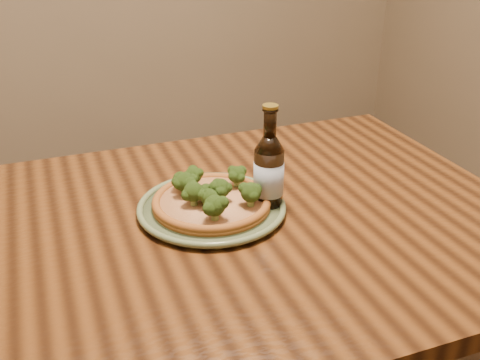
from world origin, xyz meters
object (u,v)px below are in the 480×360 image
object	(u,v)px
table	(143,276)
pizza	(211,199)
plate	(212,207)
beer_bottle	(269,172)

from	to	relation	value
table	pizza	distance (m)	0.21
plate	pizza	bearing A→B (deg)	-129.79
plate	beer_bottle	distance (m)	0.14
pizza	beer_bottle	world-z (taller)	beer_bottle
table	plate	distance (m)	0.20
table	pizza	bearing A→B (deg)	14.84
pizza	table	bearing A→B (deg)	-165.16
table	plate	world-z (taller)	plate
table	beer_bottle	xyz separation A→B (m)	(0.28, 0.02, 0.18)
table	beer_bottle	bearing A→B (deg)	3.58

